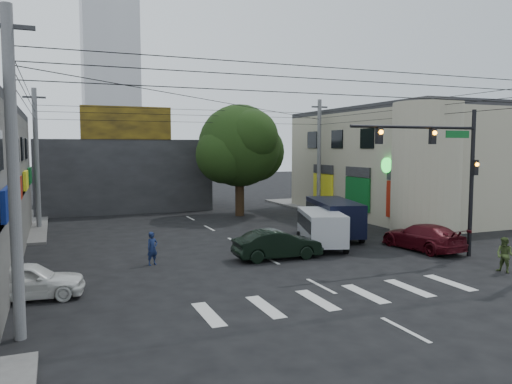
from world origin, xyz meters
TOP-DOWN VIEW (x-y plane):
  - ground at (0.00, 0.00)m, footprint 160.00×160.00m
  - sidewalk_far_right at (18.00, 18.00)m, footprint 16.00×16.00m
  - building_right at (18.00, 13.00)m, footprint 14.00×18.00m
  - corner_column at (11.00, 4.00)m, footprint 4.00×4.00m
  - building_far at (-4.00, 26.00)m, footprint 14.00×10.00m
  - billboard at (-4.00, 21.10)m, footprint 7.00×0.30m
  - tower_distant at (0.00, 70.00)m, footprint 9.00×9.00m
  - street_tree at (4.00, 17.00)m, footprint 6.40×6.40m
  - traffic_gantry at (7.82, -1.00)m, footprint 7.10×0.35m
  - utility_pole_near_left at (-10.50, -4.50)m, footprint 0.32×0.32m
  - utility_pole_far_left at (-10.50, 16.00)m, footprint 0.32×0.32m
  - utility_pole_far_right at (10.50, 16.00)m, footprint 0.32×0.32m
  - dark_sedan at (0.42, 2.00)m, footprint 1.74×4.36m
  - white_compact at (-10.50, -0.51)m, footprint 2.42×4.27m
  - maroon_sedan at (8.33, 1.03)m, footprint 2.85×5.16m
  - silver_minivan at (3.72, 3.55)m, footprint 5.70×4.63m
  - navy_van at (5.91, 5.92)m, footprint 6.58×4.80m
  - traffic_officer at (-5.42, 3.00)m, footprint 0.84×0.80m
  - pedestrian_olive at (8.36, -4.10)m, footprint 0.98×0.88m

SIDE VIEW (x-z plane):
  - ground at x=0.00m, z-range 0.00..0.00m
  - sidewalk_far_right at x=18.00m, z-range 0.00..0.15m
  - white_compact at x=-10.50m, z-range 0.00..1.34m
  - maroon_sedan at x=8.33m, z-range 0.00..1.39m
  - dark_sedan at x=0.42m, z-range 0.00..1.41m
  - traffic_officer at x=-5.42m, z-range 0.00..1.53m
  - pedestrian_olive at x=8.36m, z-range 0.00..1.54m
  - silver_minivan at x=3.72m, z-range 0.00..1.96m
  - navy_van at x=5.91m, z-range 0.00..2.22m
  - building_far at x=-4.00m, z-range 0.00..6.00m
  - building_right at x=18.00m, z-range 0.00..8.00m
  - corner_column at x=11.00m, z-range 0.00..8.00m
  - utility_pole_near_left at x=-10.50m, z-range 0.00..9.20m
  - utility_pole_far_left at x=-10.50m, z-range 0.00..9.20m
  - utility_pole_far_right at x=10.50m, z-range 0.00..9.20m
  - traffic_gantry at x=7.82m, z-range 1.23..8.43m
  - street_tree at x=4.00m, z-range 1.12..9.82m
  - billboard at x=-4.00m, z-range 6.00..8.60m
  - tower_distant at x=0.00m, z-range 0.00..44.00m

